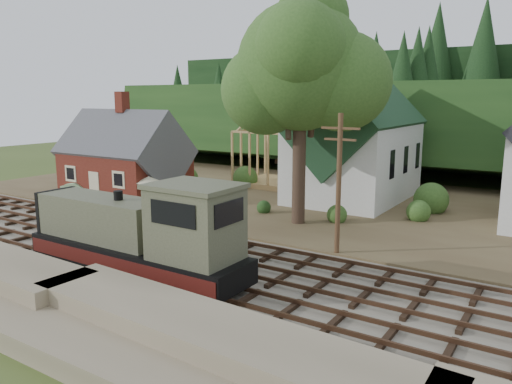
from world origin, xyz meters
The scene contains 16 objects.
ground centered at (0.00, 0.00, 0.00)m, with size 140.00×140.00×0.00m, color #384C1E.
embankment centered at (0.00, -8.50, 0.00)m, with size 64.00×5.00×1.60m, color #7F7259.
railroad_bed centered at (0.00, 0.00, 0.08)m, with size 64.00×11.00×0.16m, color #726B5B.
village_flat centered at (0.00, 18.00, 0.15)m, with size 64.00×26.00×0.30m, color brown.
hillside centered at (0.00, 42.00, 0.00)m, with size 70.00×28.00×8.00m, color #1E3F19.
ridge centered at (0.00, 58.00, 0.00)m, with size 80.00×20.00×12.00m, color black.
depot centered at (-16.00, 11.00, 3.21)m, with size 10.80×7.41×9.00m.
church centered at (2.00, 19.68, 5.18)m, with size 8.40×15.17×13.00m.
timber_frame centered at (-6.00, 22.00, 3.27)m, with size 8.20×6.20×6.99m.
lattice_tower centered at (-6.00, 28.00, 10.03)m, with size 3.20×3.20×12.12m.
big_tree centered at (2.17, 10.08, 10.22)m, with size 10.90×8.40×14.70m.
telegraph_pole_near centered at (7.00, 5.20, 4.25)m, with size 2.20×0.28×8.00m.
locomotive centered at (0.29, -3.00, 2.17)m, with size 12.34×3.08×4.92m.
car_blue centered at (-12.56, 12.60, 0.86)m, with size 1.31×3.27×1.11m, color #5987BF.
car_green centered at (-18.26, 7.87, 0.91)m, with size 1.29×3.69×1.21m, color #86B07A.
patio_set centered at (-10.62, 8.46, 2.30)m, with size 2.11×2.11×2.35m.
Camera 1 is at (17.72, -19.67, 8.84)m, focal length 35.00 mm.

